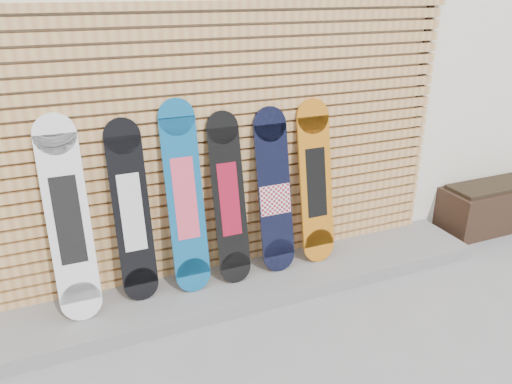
% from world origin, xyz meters
% --- Properties ---
extents(ground, '(80.00, 80.00, 0.00)m').
position_xyz_m(ground, '(0.00, 0.00, 0.00)').
color(ground, gray).
rests_on(ground, ground).
extents(building, '(12.00, 5.00, 3.60)m').
position_xyz_m(building, '(0.50, 3.50, 1.80)').
color(building, white).
rests_on(building, ground).
extents(concrete_step, '(4.60, 0.70, 0.12)m').
position_xyz_m(concrete_step, '(-0.15, 0.68, 0.06)').
color(concrete_step, slate).
rests_on(concrete_step, ground).
extents(slat_wall, '(4.26, 0.08, 2.29)m').
position_xyz_m(slat_wall, '(-0.15, 0.97, 1.21)').
color(slat_wall, tan).
rests_on(slat_wall, ground).
extents(planter_box, '(1.11, 0.46, 0.50)m').
position_xyz_m(planter_box, '(2.82, 0.77, 0.24)').
color(planter_box, black).
rests_on(planter_box, ground).
extents(snowboard_0, '(0.29, 0.35, 1.48)m').
position_xyz_m(snowboard_0, '(-1.31, 0.77, 0.86)').
color(snowboard_0, white).
rests_on(snowboard_0, concrete_step).
extents(snowboard_1, '(0.27, 0.27, 1.40)m').
position_xyz_m(snowboard_1, '(-0.86, 0.81, 0.82)').
color(snowboard_1, black).
rests_on(snowboard_1, concrete_step).
extents(snowboard_2, '(0.28, 0.31, 1.51)m').
position_xyz_m(snowboard_2, '(-0.45, 0.79, 0.87)').
color(snowboard_2, '#0E5388').
rests_on(snowboard_2, concrete_step).
extents(snowboard_3, '(0.26, 0.32, 1.38)m').
position_xyz_m(snowboard_3, '(-0.10, 0.78, 0.81)').
color(snowboard_3, black).
rests_on(snowboard_3, concrete_step).
extents(snowboard_4, '(0.29, 0.30, 1.38)m').
position_xyz_m(snowboard_4, '(0.31, 0.79, 0.80)').
color(snowboard_4, black).
rests_on(snowboard_4, concrete_step).
extents(snowboard_5, '(0.30, 0.29, 1.41)m').
position_xyz_m(snowboard_5, '(0.70, 0.80, 0.82)').
color(snowboard_5, '#B96913').
rests_on(snowboard_5, concrete_step).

